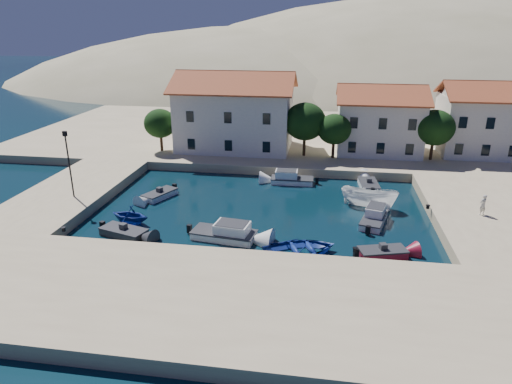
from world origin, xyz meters
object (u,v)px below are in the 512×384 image
at_px(building_left, 235,110).
at_px(building_right, 480,117).
at_px(pedestrian, 483,205).
at_px(cabin_cruiser_south, 224,233).
at_px(building_mid, 379,118).
at_px(lamppost, 68,158).
at_px(cabin_cruiser_east, 374,218).
at_px(rowboat_south, 300,254).
at_px(boat_east, 368,207).

distance_m(building_left, building_right, 30.07).
xyz_separation_m(building_left, pedestrian, (24.92, -18.72, -4.03)).
bearing_deg(cabin_cruiser_south, building_mid, 68.81).
bearing_deg(lamppost, building_mid, 35.45).
bearing_deg(building_right, building_left, -176.19).
distance_m(lamppost, cabin_cruiser_east, 27.84).
xyz_separation_m(building_left, building_right, (30.00, 2.00, -0.46)).
bearing_deg(building_right, pedestrian, -103.78).
distance_m(building_mid, rowboat_south, 28.90).
relative_size(lamppost, cabin_cruiser_south, 1.16).
distance_m(building_mid, building_right, 12.04).
bearing_deg(building_left, building_right, 3.81).
bearing_deg(boat_east, rowboat_south, 167.32).
relative_size(building_left, boat_east, 2.76).
relative_size(building_right, rowboat_south, 1.71).
bearing_deg(boat_east, lamppost, 114.84).
height_order(cabin_cruiser_east, boat_east, cabin_cruiser_east).
xyz_separation_m(lamppost, pedestrian, (36.42, 1.28, -2.85)).
xyz_separation_m(boat_east, pedestrian, (9.08, -2.78, 1.90)).
bearing_deg(cabin_cruiser_south, rowboat_south, -8.20).
height_order(building_right, cabin_cruiser_east, building_right).
bearing_deg(pedestrian, lamppost, -31.13).
bearing_deg(building_mid, cabin_cruiser_east, -95.49).
height_order(building_mid, boat_east, building_mid).
bearing_deg(cabin_cruiser_east, boat_east, 18.16).
relative_size(building_left, rowboat_south, 2.67).
relative_size(building_mid, pedestrian, 5.81).
height_order(building_mid, cabin_cruiser_south, building_mid).
distance_m(building_left, lamppost, 23.10).
bearing_deg(boat_east, building_left, 61.21).
distance_m(building_right, pedestrian, 21.63).
height_order(building_mid, pedestrian, building_mid).
bearing_deg(boat_east, building_right, -21.92).
relative_size(cabin_cruiser_south, boat_east, 1.01).
height_order(cabin_cruiser_south, rowboat_south, cabin_cruiser_south).
xyz_separation_m(building_left, rowboat_south, (10.08, -26.30, -5.94)).
relative_size(building_mid, boat_east, 1.97).
height_order(building_right, pedestrian, building_right).
bearing_deg(lamppost, building_left, 60.10).
height_order(building_mid, cabin_cruiser_east, building_mid).
height_order(rowboat_south, cabin_cruiser_east, cabin_cruiser_east).
bearing_deg(pedestrian, boat_east, -50.20).
relative_size(rowboat_south, boat_east, 1.04).
height_order(building_mid, lamppost, building_mid).
relative_size(building_right, pedestrian, 5.23).
relative_size(cabin_cruiser_east, pedestrian, 2.57).
xyz_separation_m(building_right, cabin_cruiser_south, (-26.12, -26.52, -5.00)).
distance_m(cabin_cruiser_south, pedestrian, 21.88).
xyz_separation_m(cabin_cruiser_east, boat_east, (-0.17, 3.73, -0.48)).
bearing_deg(building_right, rowboat_south, -125.14).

